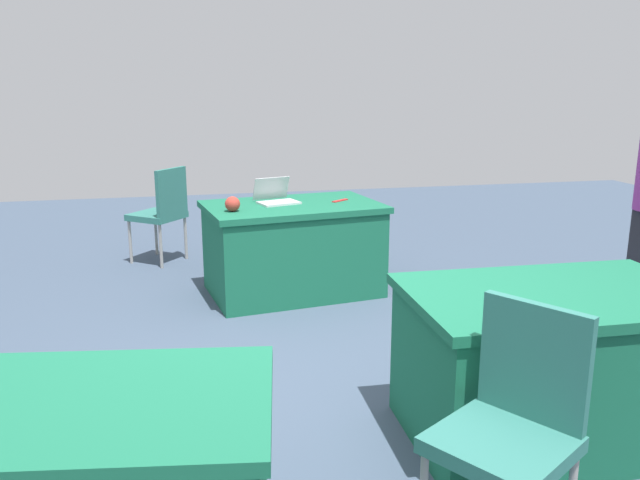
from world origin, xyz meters
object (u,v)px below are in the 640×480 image
object	(u,v)px
chair_by_pillar	(513,419)
yarn_ball	(232,204)
chair_aisle	(162,209)
laptop_silver	(276,198)
scissors_red	(340,201)
table_back_left	(551,364)
table_foreground	(293,248)

from	to	relation	value
chair_by_pillar	yarn_ball	bearing A→B (deg)	-18.83
yarn_ball	chair_aisle	bearing A→B (deg)	-68.05
chair_aisle	yarn_ball	size ratio (longest dim) A/B	7.98
laptop_silver	scissors_red	xyz separation A→B (m)	(-0.54, 0.03, -0.04)
chair_aisle	scissors_red	distance (m)	1.91
chair_aisle	yarn_ball	xyz separation A→B (m)	(-0.57, 1.42, 0.29)
table_back_left	scissors_red	distance (m)	2.64
table_foreground	chair_by_pillar	size ratio (longest dim) A/B	1.60
laptop_silver	yarn_ball	bearing A→B (deg)	20.37
table_back_left	chair_aisle	bearing A→B (deg)	-62.76
table_back_left	laptop_silver	bearing A→B (deg)	-69.75
chair_aisle	table_foreground	bearing A→B (deg)	-99.31
chair_by_pillar	scissors_red	world-z (taller)	chair_by_pillar
table_back_left	yarn_ball	distance (m)	2.72
yarn_ball	scissors_red	world-z (taller)	yarn_ball
chair_by_pillar	laptop_silver	xyz separation A→B (m)	(0.35, -3.32, 0.25)
table_foreground	chair_aisle	world-z (taller)	chair_aisle
chair_aisle	laptop_silver	size ratio (longest dim) A/B	2.43
table_back_left	scissors_red	bearing A→B (deg)	-80.67
chair_aisle	yarn_ball	bearing A→B (deg)	-119.29
chair_by_pillar	scissors_red	xyz separation A→B (m)	(-0.19, -3.29, 0.21)
chair_aisle	yarn_ball	world-z (taller)	chair_aisle
table_foreground	chair_aisle	distance (m)	1.63
scissors_red	chair_by_pillar	bearing A→B (deg)	49.03
chair_aisle	scissors_red	bearing A→B (deg)	-88.96
table_back_left	scissors_red	xyz separation A→B (m)	(0.42, -2.58, 0.38)
table_foreground	table_back_left	distance (m)	2.67
table_back_left	chair_aisle	world-z (taller)	chair_aisle
chair_by_pillar	table_foreground	bearing A→B (deg)	-28.51
table_foreground	yarn_ball	size ratio (longest dim) A/B	13.01
chair_by_pillar	yarn_ball	xyz separation A→B (m)	(0.74, -3.03, 0.27)
laptop_silver	yarn_ball	world-z (taller)	laptop_silver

